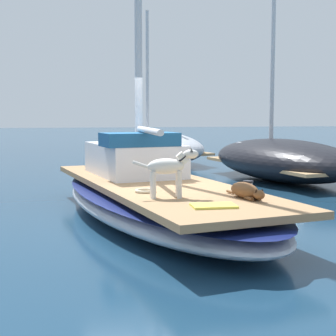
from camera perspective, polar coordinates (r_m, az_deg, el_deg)
ground_plane at (r=8.98m, az=-1.28°, el=-5.76°), size 120.00×120.00×0.00m
sailboat_main at (r=8.92m, az=-1.29°, el=-3.65°), size 3.85×7.58×0.66m
cabin_house at (r=9.87m, az=-3.74°, el=1.20°), size 1.80×2.45×0.84m
dog_brown at (r=7.25m, az=8.64°, el=-2.51°), size 0.38×0.95×0.22m
dog_white at (r=7.18m, az=0.13°, el=0.01°), size 0.94×0.25×0.70m
deck_winch at (r=7.55m, az=8.86°, el=-2.24°), size 0.16×0.16×0.21m
coiled_rope at (r=7.75m, az=-2.51°, el=-2.53°), size 0.32×0.32×0.04m
deck_towel at (r=6.55m, az=5.09°, el=-4.20°), size 0.57×0.38×0.03m
moored_boat_starboard_side at (r=14.45m, az=12.55°, el=1.00°), size 3.60×6.00×7.84m
moored_boat_far_astern at (r=19.38m, az=-1.50°, el=2.42°), size 4.07×6.33×5.72m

